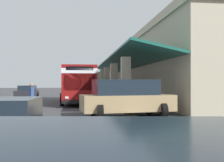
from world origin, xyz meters
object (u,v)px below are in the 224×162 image
Objects in this scene: transit_bus at (78,82)px; potted_palm at (106,90)px; parked_suv_tan at (126,98)px; pedestrian at (31,96)px; parked_sedan_charcoal at (27,92)px.

potted_palm is (-12.71, 3.86, -1.12)m from transit_bus.
parked_suv_tan reaches higher than pedestrian.
potted_palm is at bearing 163.10° from transit_bus.
parked_suv_tan is 23.41m from potted_palm.
parked_sedan_charcoal is at bearing -153.76° from parked_suv_tan.
pedestrian is (-2.85, -5.37, -0.01)m from parked_suv_tan.
transit_bus reaches higher than parked_sedan_charcoal.
potted_palm is at bearing 176.96° from parked_suv_tan.
transit_bus is 6.35× the size of pedestrian.
transit_bus reaches higher than parked_suv_tan.
parked_suv_tan is (10.67, 2.62, -0.84)m from transit_bus.
parked_sedan_charcoal is 1.75× the size of potted_palm.
parked_sedan_charcoal is at bearing -56.40° from potted_palm.
pedestrian is at bearing -17.86° from potted_palm.
transit_bus is at bearing 42.30° from parked_sedan_charcoal.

